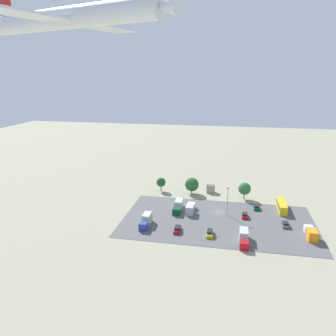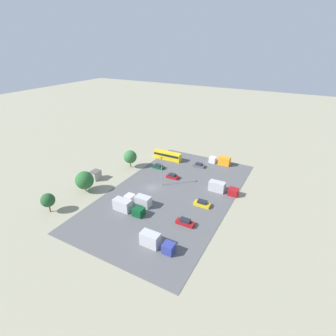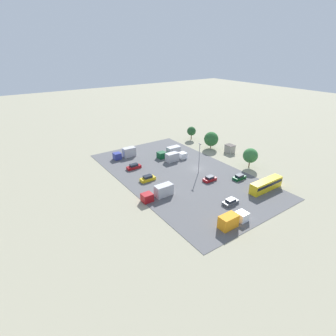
% 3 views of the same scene
% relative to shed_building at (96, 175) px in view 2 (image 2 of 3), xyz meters
% --- Properties ---
extents(ground_plane, '(400.00, 400.00, 0.00)m').
position_rel_shed_building_xyz_m(ground_plane, '(-4.08, 19.65, -1.50)').
color(ground_plane, gray).
extents(parking_lot_surface, '(61.98, 35.42, 0.08)m').
position_rel_shed_building_xyz_m(parking_lot_surface, '(-4.08, 26.87, -1.46)').
color(parking_lot_surface, '#565659').
rests_on(parking_lot_surface, ground).
extents(shed_building, '(3.45, 2.80, 2.98)m').
position_rel_shed_building_xyz_m(shed_building, '(0.00, 0.00, 0.00)').
color(shed_building, '#9E998E').
rests_on(shed_building, ground).
extents(bus, '(2.57, 11.19, 3.03)m').
position_rel_shed_building_xyz_m(bus, '(-25.86, 13.36, 0.21)').
color(bus, gold).
rests_on(bus, ground).
extents(parked_car_0, '(1.94, 4.60, 1.65)m').
position_rel_shed_building_xyz_m(parked_car_0, '(-2.29, 37.45, -0.73)').
color(parked_car_0, gold).
rests_on(parked_car_0, ground).
extents(parked_car_1, '(1.92, 4.18, 1.49)m').
position_rel_shed_building_xyz_m(parked_car_1, '(-17.25, 14.28, -0.80)').
color(parked_car_1, '#0C4723').
rests_on(parked_car_1, ground).
extents(parked_car_2, '(1.94, 4.10, 1.51)m').
position_rel_shed_building_xyz_m(parked_car_2, '(-12.95, 22.36, -0.79)').
color(parked_car_2, maroon).
rests_on(parked_car_2, ground).
extents(parked_car_3, '(1.93, 4.27, 1.44)m').
position_rel_shed_building_xyz_m(parked_car_3, '(-25.36, 26.85, -0.82)').
color(parked_car_3, '#4C5156').
rests_on(parked_car_3, ground).
extents(parked_car_4, '(1.75, 4.78, 1.64)m').
position_rel_shed_building_xyz_m(parked_car_4, '(7.60, 36.83, -0.74)').
color(parked_car_4, maroon).
rests_on(parked_car_4, ground).
extents(parked_truck_0, '(2.58, 9.20, 3.16)m').
position_rel_shed_building_xyz_m(parked_truck_0, '(10.01, 20.49, 0.03)').
color(parked_truck_0, '#0C4723').
rests_on(parked_truck_0, ground).
extents(parked_truck_1, '(2.52, 8.04, 2.94)m').
position_rel_shed_building_xyz_m(parked_truck_1, '(5.64, 21.54, -0.07)').
color(parked_truck_1, silver).
rests_on(parked_truck_1, ground).
extents(parked_truck_2, '(2.42, 8.99, 3.11)m').
position_rel_shed_building_xyz_m(parked_truck_2, '(-12.12, 39.79, 0.01)').
color(parked_truck_2, maroon).
rests_on(parked_truck_2, ground).
extents(parked_truck_3, '(2.43, 8.27, 3.32)m').
position_rel_shed_building_xyz_m(parked_truck_3, '(18.11, 34.41, 0.10)').
color(parked_truck_3, navy).
rests_on(parked_truck_3, ground).
extents(parked_truck_4, '(2.52, 7.85, 2.99)m').
position_rel_shed_building_xyz_m(parked_truck_4, '(-31.62, 33.14, -0.05)').
color(parked_truck_4, silver).
rests_on(parked_truck_4, ground).
extents(tree_near_shed, '(4.79, 4.79, 6.59)m').
position_rel_shed_building_xyz_m(tree_near_shed, '(-13.15, 4.85, 2.68)').
color(tree_near_shed, brown).
rests_on(tree_near_shed, ground).
extents(tree_apron_mid, '(5.55, 5.55, 6.59)m').
position_rel_shed_building_xyz_m(tree_apron_mid, '(7.45, 2.76, 2.31)').
color(tree_apron_mid, brown).
rests_on(tree_apron_mid, ground).
extents(tree_apron_far, '(3.76, 3.76, 5.62)m').
position_rel_shed_building_xyz_m(tree_apron_far, '(20.23, 2.15, 2.23)').
color(tree_apron_far, brown).
rests_on(tree_apron_far, ground).
extents(light_pole_lot_centre, '(0.90, 0.28, 9.81)m').
position_rel_shed_building_xyz_m(light_pole_lot_centre, '(-6.98, 21.62, 3.93)').
color(light_pole_lot_centre, gray).
rests_on(light_pole_lot_centre, ground).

